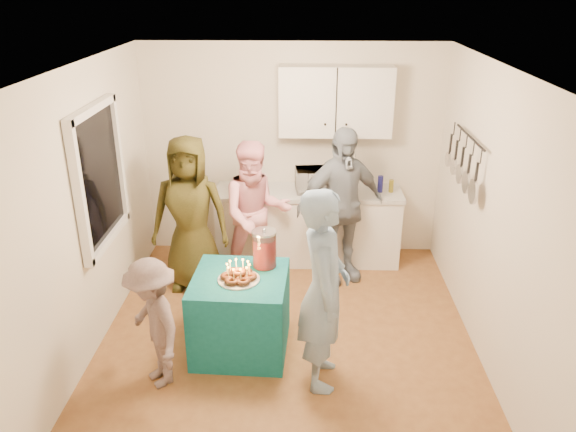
{
  "coord_description": "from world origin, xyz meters",
  "views": [
    {
      "loc": [
        0.16,
        -4.6,
        3.26
      ],
      "look_at": [
        0.0,
        0.35,
        1.15
      ],
      "focal_mm": 35.0,
      "sensor_mm": 36.0,
      "label": 1
    }
  ],
  "objects_px": {
    "party_table": "(241,313)",
    "woman_back_right": "(340,206)",
    "counter": "(308,227)",
    "man_birthday": "(324,290)",
    "punch_jar": "(264,250)",
    "woman_back_left": "(190,214)",
    "woman_back_center": "(256,214)",
    "child_near_left": "(153,324)",
    "microwave": "(316,180)"
  },
  "relations": [
    {
      "from": "microwave",
      "to": "punch_jar",
      "type": "distance_m",
      "value": 1.72
    },
    {
      "from": "man_birthday",
      "to": "woman_back_right",
      "type": "distance_m",
      "value": 1.83
    },
    {
      "from": "man_birthday",
      "to": "party_table",
      "type": "bearing_deg",
      "value": 61.09
    },
    {
      "from": "microwave",
      "to": "child_near_left",
      "type": "relative_size",
      "value": 0.41
    },
    {
      "from": "woman_back_right",
      "to": "child_near_left",
      "type": "relative_size",
      "value": 1.53
    },
    {
      "from": "counter",
      "to": "punch_jar",
      "type": "xyz_separation_m",
      "value": [
        -0.41,
        -1.64,
        0.5
      ]
    },
    {
      "from": "counter",
      "to": "woman_back_right",
      "type": "relative_size",
      "value": 1.22
    },
    {
      "from": "punch_jar",
      "to": "woman_back_center",
      "type": "height_order",
      "value": "woman_back_center"
    },
    {
      "from": "counter",
      "to": "microwave",
      "type": "distance_m",
      "value": 0.62
    },
    {
      "from": "party_table",
      "to": "child_near_left",
      "type": "height_order",
      "value": "child_near_left"
    },
    {
      "from": "counter",
      "to": "party_table",
      "type": "height_order",
      "value": "counter"
    },
    {
      "from": "microwave",
      "to": "punch_jar",
      "type": "xyz_separation_m",
      "value": [
        -0.51,
        -1.64,
        -0.12
      ]
    },
    {
      "from": "punch_jar",
      "to": "woman_back_center",
      "type": "distance_m",
      "value": 1.1
    },
    {
      "from": "man_birthday",
      "to": "woman_back_left",
      "type": "bearing_deg",
      "value": 41.96
    },
    {
      "from": "punch_jar",
      "to": "woman_back_center",
      "type": "bearing_deg",
      "value": 98.95
    },
    {
      "from": "counter",
      "to": "man_birthday",
      "type": "bearing_deg",
      "value": -86.91
    },
    {
      "from": "counter",
      "to": "party_table",
      "type": "distance_m",
      "value": 1.97
    },
    {
      "from": "counter",
      "to": "microwave",
      "type": "relative_size",
      "value": 4.51
    },
    {
      "from": "counter",
      "to": "woman_back_left",
      "type": "height_order",
      "value": "woman_back_left"
    },
    {
      "from": "punch_jar",
      "to": "woman_back_left",
      "type": "distance_m",
      "value": 1.31
    },
    {
      "from": "punch_jar",
      "to": "child_near_left",
      "type": "xyz_separation_m",
      "value": [
        -0.88,
        -0.73,
        -0.34
      ]
    },
    {
      "from": "punch_jar",
      "to": "woman_back_right",
      "type": "bearing_deg",
      "value": 56.57
    },
    {
      "from": "woman_back_center",
      "to": "woman_back_right",
      "type": "relative_size",
      "value": 0.92
    },
    {
      "from": "party_table",
      "to": "child_near_left",
      "type": "distance_m",
      "value": 0.87
    },
    {
      "from": "microwave",
      "to": "woman_back_center",
      "type": "distance_m",
      "value": 0.9
    },
    {
      "from": "woman_back_center",
      "to": "woman_back_right",
      "type": "height_order",
      "value": "woman_back_right"
    },
    {
      "from": "man_birthday",
      "to": "woman_back_right",
      "type": "xyz_separation_m",
      "value": [
        0.24,
        1.81,
        0.01
      ]
    },
    {
      "from": "punch_jar",
      "to": "man_birthday",
      "type": "xyz_separation_m",
      "value": [
        0.53,
        -0.65,
        -0.04
      ]
    },
    {
      "from": "man_birthday",
      "to": "woman_back_center",
      "type": "xyz_separation_m",
      "value": [
        -0.7,
        1.73,
        -0.06
      ]
    },
    {
      "from": "punch_jar",
      "to": "woman_back_left",
      "type": "bearing_deg",
      "value": 132.54
    },
    {
      "from": "man_birthday",
      "to": "woman_back_left",
      "type": "height_order",
      "value": "man_birthday"
    },
    {
      "from": "microwave",
      "to": "party_table",
      "type": "distance_m",
      "value": 2.11
    },
    {
      "from": "party_table",
      "to": "woman_back_center",
      "type": "bearing_deg",
      "value": 88.15
    },
    {
      "from": "woman_back_center",
      "to": "party_table",
      "type": "bearing_deg",
      "value": -106.0
    },
    {
      "from": "counter",
      "to": "child_near_left",
      "type": "height_order",
      "value": "child_near_left"
    },
    {
      "from": "woman_back_left",
      "to": "child_near_left",
      "type": "bearing_deg",
      "value": -88.45
    },
    {
      "from": "counter",
      "to": "man_birthday",
      "type": "height_order",
      "value": "man_birthday"
    },
    {
      "from": "microwave",
      "to": "punch_jar",
      "type": "relative_size",
      "value": 1.44
    },
    {
      "from": "party_table",
      "to": "woman_back_right",
      "type": "relative_size",
      "value": 0.47
    },
    {
      "from": "man_birthday",
      "to": "woman_back_right",
      "type": "relative_size",
      "value": 0.98
    },
    {
      "from": "counter",
      "to": "woman_back_left",
      "type": "xyz_separation_m",
      "value": [
        -1.29,
        -0.68,
        0.45
      ]
    },
    {
      "from": "party_table",
      "to": "child_near_left",
      "type": "xyz_separation_m",
      "value": [
        -0.67,
        -0.51,
        0.21
      ]
    },
    {
      "from": "party_table",
      "to": "man_birthday",
      "type": "height_order",
      "value": "man_birthday"
    },
    {
      "from": "punch_jar",
      "to": "child_near_left",
      "type": "relative_size",
      "value": 0.29
    },
    {
      "from": "party_table",
      "to": "counter",
      "type": "bearing_deg",
      "value": 71.5
    },
    {
      "from": "woman_back_left",
      "to": "woman_back_right",
      "type": "bearing_deg",
      "value": 8.7
    },
    {
      "from": "man_birthday",
      "to": "child_near_left",
      "type": "xyz_separation_m",
      "value": [
        -1.42,
        -0.09,
        -0.3
      ]
    },
    {
      "from": "microwave",
      "to": "punch_jar",
      "type": "height_order",
      "value": "microwave"
    },
    {
      "from": "woman_back_left",
      "to": "woman_back_center",
      "type": "relative_size",
      "value": 1.05
    },
    {
      "from": "counter",
      "to": "man_birthday",
      "type": "xyz_separation_m",
      "value": [
        0.12,
        -2.29,
        0.46
      ]
    }
  ]
}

